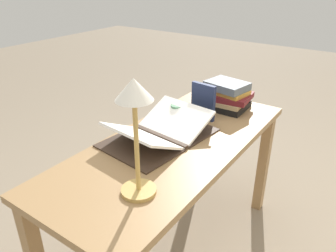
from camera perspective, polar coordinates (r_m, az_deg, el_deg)
name	(u,v)px	position (r m, az deg, el deg)	size (l,w,h in m)	color
ground_plane	(173,252)	(2.09, 0.90, -21.09)	(12.00, 12.00, 0.00)	gray
reading_desk	(174,161)	(1.68, 1.05, -6.06)	(1.46, 0.61, 0.75)	#937047
open_book	(159,132)	(1.64, -1.50, -1.02)	(0.59, 0.42, 0.12)	#38281E
book_stack_tall	(226,96)	(2.02, 10.09, 5.19)	(0.24, 0.30, 0.16)	black
book_standing_upright	(203,101)	(1.84, 6.15, 4.28)	(0.04, 0.15, 0.21)	#1E284C
reading_lamp	(135,112)	(1.12, -5.77, 2.36)	(0.14, 0.14, 0.46)	tan
coffee_mug	(177,114)	(1.81, 1.53, 2.17)	(0.10, 0.07, 0.10)	#4C7F5B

